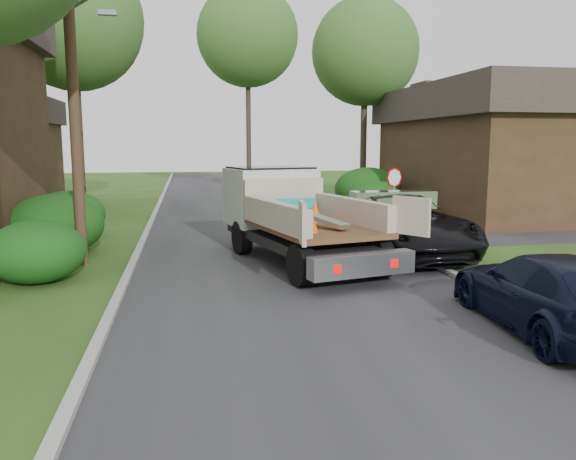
% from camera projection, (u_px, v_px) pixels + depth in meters
% --- Properties ---
extents(ground, '(120.00, 120.00, 0.00)m').
position_uv_depth(ground, '(313.00, 303.00, 11.90)').
color(ground, '#274814').
rests_on(ground, ground).
extents(road, '(8.00, 90.00, 0.02)m').
position_uv_depth(road, '(255.00, 232.00, 21.62)').
color(road, '#28282B').
rests_on(road, ground).
extents(side_street, '(16.00, 7.00, 0.02)m').
position_uv_depth(side_street, '(552.00, 228.00, 22.77)').
color(side_street, '#28282B').
rests_on(side_street, ground).
extents(curb_left, '(0.20, 90.00, 0.12)m').
position_uv_depth(curb_left, '(146.00, 234.00, 20.89)').
color(curb_left, '#9E9E99').
rests_on(curb_left, ground).
extents(curb_right, '(0.20, 90.00, 0.12)m').
position_uv_depth(curb_right, '(357.00, 228.00, 22.34)').
color(curb_right, '#9E9E99').
rests_on(curb_right, ground).
extents(stop_sign, '(0.71, 0.32, 2.48)m').
position_uv_depth(stop_sign, '(394.00, 186.00, 21.30)').
color(stop_sign, slate).
rests_on(stop_sign, ground).
extents(utility_pole, '(2.42, 1.25, 10.00)m').
position_uv_depth(utility_pole, '(73.00, 75.00, 15.00)').
color(utility_pole, '#382619').
rests_on(utility_pole, ground).
extents(house_right, '(9.72, 12.96, 6.20)m').
position_uv_depth(house_right, '(509.00, 148.00, 27.34)').
color(house_right, '#342415').
rests_on(house_right, ground).
extents(hedge_left_a, '(2.34, 2.34, 1.53)m').
position_uv_depth(hedge_left_a, '(36.00, 252.00, 13.61)').
color(hedge_left_a, '#11410F').
rests_on(hedge_left_a, ground).
extents(hedge_left_b, '(2.86, 2.86, 1.87)m').
position_uv_depth(hedge_left_b, '(55.00, 225.00, 16.93)').
color(hedge_left_b, '#11410F').
rests_on(hedge_left_b, ground).
extents(hedge_left_c, '(2.60, 2.60, 1.70)m').
position_uv_depth(hedge_left_c, '(68.00, 214.00, 20.30)').
color(hedge_left_c, '#11410F').
rests_on(hedge_left_c, ground).
extents(hedge_right_a, '(2.60, 2.60, 1.70)m').
position_uv_depth(hedge_right_a, '(374.00, 200.00, 25.44)').
color(hedge_right_a, '#11410F').
rests_on(hedge_right_a, ground).
extents(hedge_right_b, '(3.38, 3.38, 2.21)m').
position_uv_depth(hedge_right_b, '(368.00, 189.00, 28.44)').
color(hedge_right_b, '#11410F').
rests_on(hedge_right_b, ground).
extents(tree_left_far, '(6.40, 6.40, 12.20)m').
position_uv_depth(tree_left_far, '(73.00, 21.00, 25.76)').
color(tree_left_far, '#2D2119').
rests_on(tree_left_far, ground).
extents(tree_right_far, '(6.00, 6.00, 11.50)m').
position_uv_depth(tree_right_far, '(365.00, 52.00, 31.40)').
color(tree_right_far, '#2D2119').
rests_on(tree_right_far, ground).
extents(tree_center_far, '(7.20, 7.20, 14.60)m').
position_uv_depth(tree_center_far, '(248.00, 36.00, 39.78)').
color(tree_center_far, '#2D2119').
rests_on(tree_center_far, ground).
extents(flatbed_truck, '(4.41, 7.46, 2.65)m').
position_uv_depth(flatbed_truck, '(287.00, 209.00, 16.60)').
color(flatbed_truck, black).
rests_on(flatbed_truck, ground).
extents(black_pickup, '(3.35, 6.80, 1.86)m').
position_uv_depth(black_pickup, '(398.00, 224.00, 17.27)').
color(black_pickup, black).
rests_on(black_pickup, ground).
extents(navy_suv, '(2.41, 5.08, 1.43)m').
position_uv_depth(navy_suv, '(551.00, 292.00, 10.03)').
color(navy_suv, black).
rests_on(navy_suv, ground).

